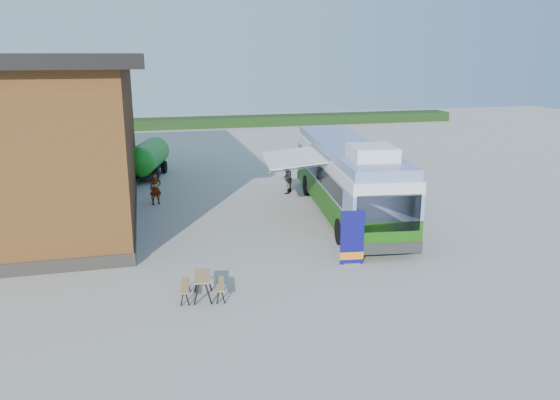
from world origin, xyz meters
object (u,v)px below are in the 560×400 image
object	(u,v)px
bus	(347,175)
picnic_table	(203,281)
person_b	(286,178)
person_a	(155,188)
slurry_tanker	(148,157)
banner	(352,243)

from	to	relation	value
bus	picnic_table	xyz separation A→B (m)	(-7.73, -7.73, -1.33)
picnic_table	person_b	distance (m)	13.66
person_a	slurry_tanker	distance (m)	6.63
slurry_tanker	person_a	bearing A→B (deg)	-73.59
slurry_tanker	picnic_table	bearing A→B (deg)	-71.41
slurry_tanker	banner	bearing A→B (deg)	-53.10
banner	person_b	bearing A→B (deg)	95.24
bus	person_b	size ratio (longest dim) A/B	7.83
bus	person_b	xyz separation A→B (m)	(-1.77, 4.56, -1.06)
picnic_table	bus	bearing A→B (deg)	52.15
picnic_table	person_b	world-z (taller)	person_b
picnic_table	person_a	world-z (taller)	person_a
person_b	bus	bearing A→B (deg)	51.90
picnic_table	slurry_tanker	distance (m)	18.38
person_a	picnic_table	bearing A→B (deg)	-103.15
banner	picnic_table	size ratio (longest dim) A/B	1.38
banner	picnic_table	distance (m)	5.82
banner	slurry_tanker	distance (m)	18.17
person_a	person_b	world-z (taller)	person_a
banner	person_a	size ratio (longest dim) A/B	1.21
person_b	slurry_tanker	world-z (taller)	slurry_tanker
banner	picnic_table	bearing A→B (deg)	-157.61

